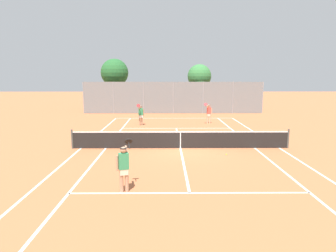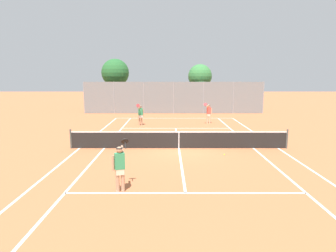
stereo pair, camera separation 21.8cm
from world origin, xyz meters
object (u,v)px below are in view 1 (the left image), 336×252
at_px(loose_tennis_ball_1, 226,154).
at_px(tree_behind_left, 115,74).
at_px(player_near_side, 124,166).
at_px(player_far_left, 141,114).
at_px(tennis_net, 180,139).
at_px(loose_tennis_ball_2, 188,132).
at_px(tree_behind_right, 199,77).
at_px(player_far_right, 209,113).
at_px(loose_tennis_ball_0, 203,145).

relative_size(loose_tennis_ball_1, tree_behind_left, 0.01).
bearing_deg(player_near_side, player_far_left, 92.32).
distance_m(tennis_net, loose_tennis_ball_2, 4.81).
xyz_separation_m(player_near_side, loose_tennis_ball_2, (3.01, 10.98, -0.89)).
relative_size(tennis_net, tree_behind_right, 2.28).
bearing_deg(tree_behind_left, tennis_net, -70.52).
xyz_separation_m(player_far_left, loose_tennis_ball_2, (3.58, -3.08, -0.89)).
bearing_deg(loose_tennis_ball_1, player_far_left, 118.72).
bearing_deg(tennis_net, player_near_side, -109.74).
relative_size(player_far_right, loose_tennis_ball_2, 26.88).
bearing_deg(player_far_right, tennis_net, -107.85).
bearing_deg(loose_tennis_ball_2, loose_tennis_ball_0, -82.52).
distance_m(player_far_right, loose_tennis_ball_2, 4.55).
height_order(loose_tennis_ball_2, tree_behind_right, tree_behind_right).
bearing_deg(tree_behind_right, player_near_side, -102.10).
relative_size(player_near_side, loose_tennis_ball_0, 26.88).
height_order(player_near_side, loose_tennis_ball_1, player_near_side).
bearing_deg(loose_tennis_ball_1, loose_tennis_ball_0, 115.21).
bearing_deg(player_far_right, loose_tennis_ball_1, -93.10).
height_order(player_near_side, tree_behind_right, tree_behind_right).
xyz_separation_m(player_far_right, tree_behind_right, (0.27, 9.83, 2.87)).
bearing_deg(tree_behind_left, tree_behind_right, -0.93).
bearing_deg(loose_tennis_ball_1, tree_behind_right, 87.65).
xyz_separation_m(loose_tennis_ball_1, tree_behind_right, (0.82, 19.97, 3.76)).
xyz_separation_m(player_far_left, loose_tennis_ball_1, (5.07, -9.25, -0.89)).
relative_size(loose_tennis_ball_0, loose_tennis_ball_2, 1.00).
bearing_deg(loose_tennis_ball_1, player_near_side, -133.03).
xyz_separation_m(loose_tennis_ball_2, tree_behind_left, (-7.37, 13.96, 4.18)).
distance_m(loose_tennis_ball_0, loose_tennis_ball_2, 4.20).
xyz_separation_m(tennis_net, tree_behind_left, (-6.61, 18.69, 3.70)).
relative_size(loose_tennis_ball_0, tree_behind_left, 0.01).
height_order(loose_tennis_ball_1, tree_behind_left, tree_behind_left).
height_order(tennis_net, player_far_left, player_far_left).
distance_m(player_near_side, loose_tennis_ball_2, 11.42).
xyz_separation_m(tree_behind_left, tree_behind_right, (9.68, -0.16, -0.42)).
xyz_separation_m(player_near_side, tree_behind_left, (-4.36, 24.94, 3.28)).
xyz_separation_m(loose_tennis_ball_0, tree_behind_left, (-7.92, 18.13, 4.18)).
distance_m(tennis_net, player_far_left, 8.31).
bearing_deg(loose_tennis_ball_0, tree_behind_right, 84.40).
bearing_deg(player_far_right, tree_behind_left, 133.28).
bearing_deg(player_far_right, player_near_side, -108.64).
bearing_deg(tennis_net, player_far_left, 109.84).
bearing_deg(player_far_left, player_far_right, 9.00).
distance_m(player_near_side, tree_behind_right, 25.51).
relative_size(tennis_net, player_far_left, 6.76).
bearing_deg(tree_behind_left, player_far_right, -46.72).
bearing_deg(tree_behind_left, loose_tennis_ball_2, -62.16).
bearing_deg(player_far_right, tree_behind_right, 88.43).
bearing_deg(player_near_side, loose_tennis_ball_1, 46.97).
bearing_deg(loose_tennis_ball_2, player_near_side, -105.31).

